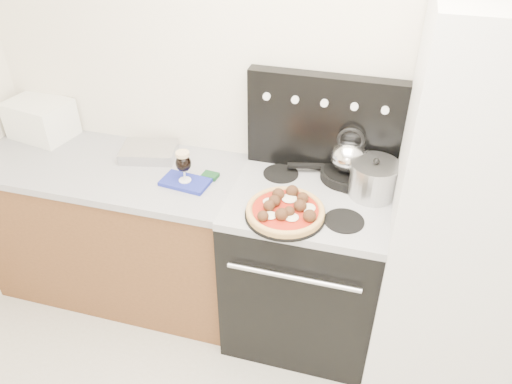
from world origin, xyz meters
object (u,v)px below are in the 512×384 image
(oven_mitt, at_px, (185,182))
(stock_pot, at_px, (373,180))
(pizza, at_px, (285,209))
(tea_kettle, at_px, (349,153))
(stove_body, at_px, (305,269))
(beer_glass, at_px, (184,166))
(fridge, at_px, (467,219))
(pizza_pan, at_px, (285,215))
(toaster_oven, at_px, (41,119))
(skillet, at_px, (346,174))
(base_cabinet, at_px, (120,232))

(oven_mitt, xyz_separation_m, stock_pot, (0.90, 0.13, 0.09))
(pizza, height_order, tea_kettle, tea_kettle)
(stove_body, distance_m, beer_glass, 0.84)
(fridge, xyz_separation_m, pizza_pan, (-0.78, -0.16, -0.02))
(pizza_pan, bearing_deg, stock_pot, 37.54)
(pizza_pan, xyz_separation_m, tea_kettle, (0.23, 0.38, 0.14))
(pizza, height_order, stock_pot, stock_pot)
(toaster_oven, xyz_separation_m, skillet, (1.75, -0.01, -0.06))
(stove_body, relative_size, oven_mitt, 3.70)
(stove_body, distance_m, pizza_pan, 0.53)
(stove_body, distance_m, toaster_oven, 1.72)
(fridge, xyz_separation_m, stock_pot, (-0.42, 0.12, 0.05))
(base_cabinet, bearing_deg, pizza_pan, -11.41)
(pizza, relative_size, skillet, 1.36)
(beer_glass, xyz_separation_m, pizza_pan, (0.54, -0.14, -0.08))
(pizza_pan, bearing_deg, oven_mitt, 165.15)
(pizza_pan, bearing_deg, skillet, 59.26)
(pizza_pan, bearing_deg, fridge, 11.31)
(stove_body, bearing_deg, pizza_pan, -114.41)
(oven_mitt, distance_m, skillet, 0.81)
(skillet, bearing_deg, pizza_pan, -120.74)
(stove_body, distance_m, tea_kettle, 0.67)
(base_cabinet, distance_m, tea_kettle, 1.41)
(base_cabinet, distance_m, skillet, 1.36)
(stove_body, xyz_separation_m, beer_glass, (-0.63, -0.04, 0.56))
(pizza, distance_m, stock_pot, 0.46)
(toaster_oven, relative_size, stock_pot, 1.51)
(toaster_oven, xyz_separation_m, beer_glass, (0.98, -0.25, -0.00))
(beer_glass, distance_m, tea_kettle, 0.81)
(fridge, height_order, pizza_pan, fridge)
(fridge, relative_size, stock_pot, 8.50)
(base_cabinet, distance_m, fridge, 1.88)
(oven_mitt, bearing_deg, tea_kettle, 17.08)
(pizza, bearing_deg, stove_body, 65.59)
(oven_mitt, relative_size, beer_glass, 1.42)
(toaster_oven, height_order, pizza, toaster_oven)
(beer_glass, xyz_separation_m, tea_kettle, (0.77, 0.24, 0.06))
(stove_body, bearing_deg, beer_glass, -176.61)
(toaster_oven, height_order, stock_pot, toaster_oven)
(base_cabinet, relative_size, pizza, 4.10)
(base_cabinet, distance_m, pizza_pan, 1.16)
(oven_mitt, bearing_deg, stock_pot, 8.33)
(stove_body, height_order, fridge, fridge)
(fridge, distance_m, skillet, 0.60)
(tea_kettle, distance_m, stock_pot, 0.18)
(base_cabinet, xyz_separation_m, stock_pot, (1.38, 0.07, 0.57))
(toaster_oven, bearing_deg, pizza, -3.84)
(oven_mitt, relative_size, skillet, 0.91)
(stock_pot, bearing_deg, pizza_pan, -142.46)
(beer_glass, xyz_separation_m, pizza, (0.54, -0.14, -0.05))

